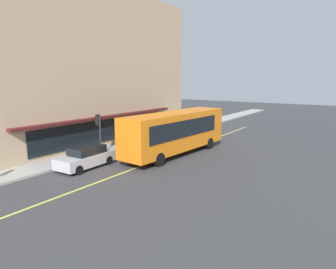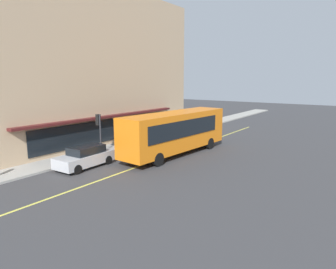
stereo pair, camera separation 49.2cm
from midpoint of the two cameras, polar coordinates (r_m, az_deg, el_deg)
name	(u,v)px [view 2 (the right image)]	position (r m, az deg, el deg)	size (l,w,h in m)	color
ground	(171,155)	(24.90, 1.05, -3.90)	(120.00, 120.00, 0.00)	#38383A
sidewalk	(122,146)	(28.24, -8.23, -2.12)	(80.00, 2.56, 0.15)	#9E9B93
lane_centre_stripe	(171,155)	(24.89, 1.05, -3.89)	(36.00, 0.16, 0.01)	#D8D14C
storefront_building	(71,68)	(31.87, -17.51, 11.97)	(26.38, 10.44, 14.56)	tan
bus	(176,131)	(24.72, 2.09, 0.70)	(11.27, 3.26, 3.50)	orange
traffic_light	(99,124)	(25.23, -12.44, 1.92)	(0.30, 0.52, 3.20)	#2D2D33
car_silver	(85,157)	(22.12, -14.75, -4.11)	(4.36, 1.98, 1.52)	#B7BABF
pedestrian_waiting	(164,126)	(32.94, -0.42, 1.66)	(0.34, 0.34, 1.64)	black
pedestrian_mid_block	(181,122)	(36.24, 2.94, 2.38)	(0.34, 0.34, 1.57)	black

